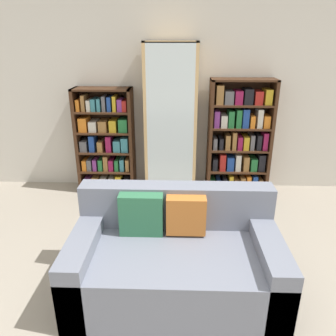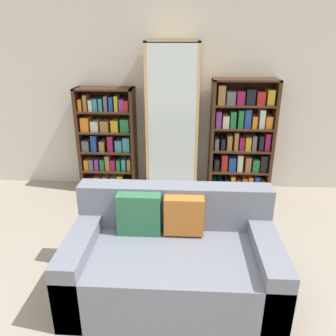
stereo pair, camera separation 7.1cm
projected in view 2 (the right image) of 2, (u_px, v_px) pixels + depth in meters
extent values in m
cube|color=beige|center=(183.00, 90.00, 4.32)|extent=(7.03, 0.06, 2.70)
cube|color=slate|center=(173.00, 271.00, 2.65)|extent=(1.65, 0.92, 0.45)
cube|color=slate|center=(175.00, 205.00, 2.84)|extent=(1.65, 0.20, 0.38)
cube|color=slate|center=(84.00, 262.00, 2.67)|extent=(0.20, 0.92, 0.57)
cube|color=slate|center=(264.00, 269.00, 2.59)|extent=(0.20, 0.92, 0.57)
cube|color=#2D6B47|center=(139.00, 214.00, 2.71)|extent=(0.36, 0.12, 0.36)
cube|color=#B76628|center=(184.00, 216.00, 2.69)|extent=(0.32, 0.12, 0.32)
cube|color=#3D2314|center=(81.00, 140.00, 4.43)|extent=(0.04, 0.32, 1.40)
cube|color=#3D2314|center=(134.00, 141.00, 4.40)|extent=(0.04, 0.32, 1.40)
cube|color=#3D2314|center=(104.00, 89.00, 4.16)|extent=(0.76, 0.32, 0.02)
cube|color=#3D2314|center=(111.00, 187.00, 4.67)|extent=(0.76, 0.32, 0.02)
cube|color=#3D2314|center=(110.00, 137.00, 4.56)|extent=(0.76, 0.01, 1.40)
cube|color=#3D2314|center=(109.00, 169.00, 4.56)|extent=(0.68, 0.32, 0.02)
cube|color=#3D2314|center=(108.00, 150.00, 4.46)|extent=(0.68, 0.32, 0.02)
cube|color=#3D2314|center=(107.00, 131.00, 4.37)|extent=(0.68, 0.32, 0.02)
cube|color=#3D2314|center=(105.00, 111.00, 4.27)|extent=(0.68, 0.32, 0.02)
cube|color=#7A3384|center=(91.00, 181.00, 4.64)|extent=(0.08, 0.24, 0.17)
cube|color=olive|center=(99.00, 180.00, 4.63)|extent=(0.08, 0.24, 0.18)
cube|color=beige|center=(106.00, 181.00, 4.62)|extent=(0.08, 0.24, 0.17)
cube|color=beige|center=(114.00, 181.00, 4.62)|extent=(0.07, 0.24, 0.17)
cube|color=gold|center=(121.00, 180.00, 4.61)|extent=(0.08, 0.24, 0.20)
cube|color=black|center=(130.00, 181.00, 4.61)|extent=(0.08, 0.24, 0.17)
cube|color=orange|center=(88.00, 163.00, 4.54)|extent=(0.06, 0.24, 0.15)
cube|color=#5B5B60|center=(93.00, 163.00, 4.53)|extent=(0.06, 0.24, 0.15)
cube|color=#7A3384|center=(98.00, 162.00, 4.53)|extent=(0.05, 0.24, 0.16)
cube|color=#237038|center=(104.00, 163.00, 4.53)|extent=(0.06, 0.24, 0.16)
cube|color=olive|center=(109.00, 161.00, 4.51)|extent=(0.06, 0.24, 0.21)
cube|color=#8E1947|center=(114.00, 163.00, 4.52)|extent=(0.06, 0.24, 0.15)
cube|color=#237038|center=(120.00, 163.00, 4.51)|extent=(0.05, 0.24, 0.15)
cube|color=teal|center=(125.00, 163.00, 4.51)|extent=(0.05, 0.24, 0.16)
cube|color=olive|center=(130.00, 163.00, 4.50)|extent=(0.05, 0.24, 0.16)
cube|color=#5B5B60|center=(87.00, 144.00, 4.44)|extent=(0.09, 0.24, 0.14)
cube|color=#1E4293|center=(96.00, 142.00, 4.42)|extent=(0.07, 0.24, 0.22)
cube|color=olive|center=(104.00, 145.00, 4.43)|extent=(0.07, 0.24, 0.14)
cube|color=#8E1947|center=(112.00, 142.00, 4.41)|extent=(0.07, 0.24, 0.21)
cube|color=teal|center=(120.00, 144.00, 4.41)|extent=(0.09, 0.24, 0.15)
cube|color=teal|center=(127.00, 143.00, 4.40)|extent=(0.09, 0.24, 0.19)
cube|color=orange|center=(87.00, 123.00, 4.33)|extent=(0.11, 0.24, 0.18)
cube|color=beige|center=(96.00, 125.00, 4.33)|extent=(0.10, 0.24, 0.14)
cube|color=olive|center=(106.00, 125.00, 4.33)|extent=(0.11, 0.24, 0.14)
cube|color=gold|center=(116.00, 125.00, 4.32)|extent=(0.09, 0.24, 0.15)
cube|color=#237038|center=(126.00, 124.00, 4.31)|extent=(0.11, 0.24, 0.17)
cube|color=orange|center=(82.00, 104.00, 4.24)|extent=(0.04, 0.24, 0.15)
cube|color=olive|center=(87.00, 102.00, 4.23)|extent=(0.04, 0.24, 0.20)
cube|color=beige|center=(92.00, 104.00, 4.24)|extent=(0.05, 0.24, 0.14)
cube|color=teal|center=(97.00, 104.00, 4.23)|extent=(0.06, 0.24, 0.16)
cube|color=teal|center=(102.00, 104.00, 4.23)|extent=(0.04, 0.24, 0.16)
cube|color=#5B5B60|center=(107.00, 103.00, 4.22)|extent=(0.04, 0.24, 0.19)
cube|color=#1E4293|center=(112.00, 103.00, 4.21)|extent=(0.05, 0.24, 0.18)
cube|color=gold|center=(117.00, 103.00, 4.21)|extent=(0.04, 0.24, 0.19)
cube|color=#7A3384|center=(123.00, 104.00, 4.21)|extent=(0.06, 0.24, 0.15)
cube|color=#AD231E|center=(127.00, 105.00, 4.21)|extent=(0.05, 0.24, 0.14)
cube|color=tan|center=(148.00, 121.00, 4.26)|extent=(0.04, 0.36, 1.96)
cube|color=tan|center=(197.00, 122.00, 4.23)|extent=(0.04, 0.36, 1.96)
cube|color=tan|center=(173.00, 42.00, 3.89)|extent=(0.67, 0.36, 0.02)
cube|color=tan|center=(172.00, 189.00, 4.60)|extent=(0.67, 0.36, 0.02)
cube|color=tan|center=(173.00, 118.00, 4.41)|extent=(0.67, 0.01, 1.96)
cube|color=silver|center=(172.00, 125.00, 4.08)|extent=(0.59, 0.01, 1.94)
cube|color=tan|center=(172.00, 163.00, 4.46)|extent=(0.59, 0.32, 0.02)
cube|color=tan|center=(172.00, 136.00, 4.32)|extent=(0.59, 0.32, 0.02)
cube|color=tan|center=(172.00, 107.00, 4.18)|extent=(0.59, 0.32, 0.02)
cube|color=tan|center=(173.00, 76.00, 4.04)|extent=(0.59, 0.32, 0.02)
cylinder|color=silver|center=(157.00, 185.00, 4.61)|extent=(0.01, 0.01, 0.07)
cone|color=silver|center=(156.00, 180.00, 4.58)|extent=(0.08, 0.08, 0.08)
cylinder|color=silver|center=(164.00, 186.00, 4.60)|extent=(0.01, 0.01, 0.07)
cone|color=silver|center=(164.00, 181.00, 4.57)|extent=(0.08, 0.08, 0.08)
cylinder|color=silver|center=(172.00, 186.00, 4.58)|extent=(0.01, 0.01, 0.07)
cone|color=silver|center=(172.00, 181.00, 4.55)|extent=(0.08, 0.08, 0.08)
cylinder|color=silver|center=(180.00, 186.00, 4.59)|extent=(0.01, 0.01, 0.07)
cone|color=silver|center=(180.00, 181.00, 4.56)|extent=(0.08, 0.08, 0.08)
cylinder|color=silver|center=(188.00, 187.00, 4.57)|extent=(0.01, 0.01, 0.07)
cone|color=silver|center=(188.00, 182.00, 4.54)|extent=(0.08, 0.08, 0.08)
cylinder|color=silver|center=(155.00, 158.00, 4.46)|extent=(0.01, 0.01, 0.08)
cone|color=silver|center=(155.00, 152.00, 4.43)|extent=(0.06, 0.06, 0.10)
cylinder|color=silver|center=(162.00, 159.00, 4.43)|extent=(0.01, 0.01, 0.08)
cone|color=silver|center=(162.00, 153.00, 4.39)|extent=(0.06, 0.06, 0.10)
cylinder|color=silver|center=(169.00, 159.00, 4.44)|extent=(0.01, 0.01, 0.08)
cone|color=silver|center=(169.00, 152.00, 4.41)|extent=(0.06, 0.06, 0.10)
cylinder|color=silver|center=(176.00, 159.00, 4.44)|extent=(0.01, 0.01, 0.08)
cone|color=silver|center=(176.00, 153.00, 4.40)|extent=(0.06, 0.06, 0.10)
cylinder|color=silver|center=(182.00, 159.00, 4.44)|extent=(0.01, 0.01, 0.08)
cone|color=silver|center=(182.00, 153.00, 4.40)|extent=(0.06, 0.06, 0.10)
cylinder|color=silver|center=(189.00, 160.00, 4.42)|extent=(0.01, 0.01, 0.08)
cone|color=silver|center=(189.00, 153.00, 4.39)|extent=(0.06, 0.06, 0.10)
cylinder|color=silver|center=(156.00, 132.00, 4.31)|extent=(0.01, 0.01, 0.07)
cone|color=silver|center=(156.00, 126.00, 4.28)|extent=(0.08, 0.08, 0.09)
cylinder|color=silver|center=(164.00, 132.00, 4.31)|extent=(0.01, 0.01, 0.07)
cone|color=silver|center=(164.00, 126.00, 4.28)|extent=(0.08, 0.08, 0.09)
cylinder|color=silver|center=(172.00, 132.00, 4.32)|extent=(0.01, 0.01, 0.07)
cone|color=silver|center=(172.00, 126.00, 4.29)|extent=(0.08, 0.08, 0.09)
cylinder|color=silver|center=(181.00, 132.00, 4.30)|extent=(0.01, 0.01, 0.07)
cone|color=silver|center=(181.00, 126.00, 4.27)|extent=(0.08, 0.08, 0.09)
cylinder|color=silver|center=(189.00, 132.00, 4.30)|extent=(0.01, 0.01, 0.07)
cone|color=silver|center=(189.00, 126.00, 4.27)|extent=(0.08, 0.08, 0.09)
cylinder|color=silver|center=(156.00, 103.00, 4.16)|extent=(0.01, 0.01, 0.06)
cone|color=silver|center=(156.00, 98.00, 4.13)|extent=(0.09, 0.09, 0.08)
cylinder|color=silver|center=(167.00, 103.00, 4.18)|extent=(0.01, 0.01, 0.06)
cone|color=silver|center=(167.00, 97.00, 4.15)|extent=(0.09, 0.09, 0.08)
cylinder|color=silver|center=(178.00, 104.00, 4.15)|extent=(0.01, 0.01, 0.06)
cone|color=silver|center=(178.00, 98.00, 4.12)|extent=(0.09, 0.09, 0.08)
cylinder|color=silver|center=(189.00, 103.00, 4.15)|extent=(0.01, 0.01, 0.06)
cone|color=silver|center=(189.00, 98.00, 4.12)|extent=(0.09, 0.09, 0.08)
cylinder|color=silver|center=(156.00, 71.00, 4.03)|extent=(0.01, 0.01, 0.08)
cone|color=silver|center=(156.00, 64.00, 4.00)|extent=(0.09, 0.09, 0.10)
cylinder|color=silver|center=(167.00, 72.00, 4.00)|extent=(0.01, 0.01, 0.08)
cone|color=silver|center=(167.00, 64.00, 3.97)|extent=(0.09, 0.09, 0.10)
cylinder|color=silver|center=(178.00, 71.00, 4.03)|extent=(0.01, 0.01, 0.08)
cone|color=silver|center=(178.00, 64.00, 3.99)|extent=(0.09, 0.09, 0.10)
cylinder|color=silver|center=(189.00, 72.00, 4.00)|extent=(0.01, 0.01, 0.08)
cone|color=silver|center=(190.00, 64.00, 3.96)|extent=(0.09, 0.09, 0.10)
cube|color=#3D2314|center=(211.00, 138.00, 4.32)|extent=(0.04, 0.32, 1.52)
cube|color=#3D2314|center=(271.00, 139.00, 4.28)|extent=(0.04, 0.32, 1.52)
cube|color=#3D2314|center=(246.00, 80.00, 4.03)|extent=(0.82, 0.32, 0.02)
cube|color=#3D2314|center=(237.00, 190.00, 4.57)|extent=(0.82, 0.32, 0.02)
cube|color=#3D2314|center=(239.00, 135.00, 4.44)|extent=(0.82, 0.01, 1.52)
cube|color=#3D2314|center=(239.00, 170.00, 4.46)|extent=(0.74, 0.32, 0.02)
cube|color=#3D2314|center=(240.00, 149.00, 4.35)|extent=(0.74, 0.32, 0.02)
cube|color=#3D2314|center=(242.00, 127.00, 4.25)|extent=(0.74, 0.32, 0.02)
cube|color=#3D2314|center=(244.00, 105.00, 4.14)|extent=(0.74, 0.32, 0.02)
cube|color=#237038|center=(214.00, 184.00, 4.55)|extent=(0.07, 0.24, 0.15)
cube|color=#1E4293|center=(220.00, 184.00, 4.54)|extent=(0.05, 0.24, 0.17)
cube|color=black|center=(226.00, 183.00, 4.53)|extent=(0.05, 0.24, 0.19)
cube|color=gold|center=(232.00, 182.00, 4.52)|extent=(0.05, 0.24, 0.23)
cube|color=olive|center=(237.00, 184.00, 4.53)|extent=(0.06, 0.24, 0.17)
cube|color=olive|center=(243.00, 183.00, 4.52)|extent=(0.06, 0.24, 0.21)
cube|color=orange|center=(249.00, 182.00, 4.51)|extent=(0.06, 0.24, 0.23)
cube|color=#1E4293|center=(255.00, 182.00, 4.51)|extent=(0.06, 0.24, 0.23)
cube|color=olive|center=(261.00, 184.00, 4.51)|extent=(0.06, 0.24, 0.18)
cube|color=black|center=(216.00, 163.00, 4.43)|extent=(0.06, 0.24, 0.16)
cube|color=#AD231E|center=(224.00, 161.00, 4.42)|extent=(0.08, 0.24, 0.23)
cube|color=#1E4293|center=(231.00, 162.00, 4.42)|extent=(0.09, 0.24, 0.19)
cube|color=beige|center=(239.00, 161.00, 4.41)|extent=(0.07, 0.24, 0.22)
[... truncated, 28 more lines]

